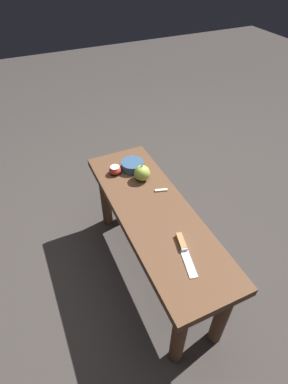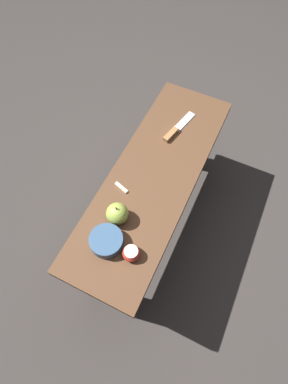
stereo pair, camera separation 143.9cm
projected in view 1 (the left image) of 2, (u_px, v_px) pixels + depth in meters
name	position (u px, v px, depth m)	size (l,w,h in m)	color
ground_plane	(153.00, 270.00, 1.67)	(8.00, 8.00, 0.00)	#383330
wooden_bench	(154.00, 225.00, 1.42)	(1.01, 0.33, 0.47)	brown
knife	(183.00, 248.00, 1.19)	(0.21, 0.07, 0.02)	silver
apple_whole	(142.00, 173.00, 1.49)	(0.08, 0.08, 0.09)	#9EB747
apple_cut	(115.00, 170.00, 1.54)	(0.06, 0.06, 0.04)	red
apple_slice_near_knife	(161.00, 190.00, 1.45)	(0.03, 0.06, 0.01)	beige
bowl	(132.00, 165.00, 1.57)	(0.12, 0.12, 0.04)	#335175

